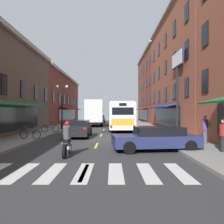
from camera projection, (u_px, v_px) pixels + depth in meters
ground_plane at (100, 140)px, 18.19m from camera, size 34.80×80.00×0.10m
lane_centre_dashes at (99, 139)px, 17.94m from camera, size 0.14×73.90×0.01m
crosswalk_near at (84, 172)px, 8.19m from camera, size 7.10×2.80×0.01m
sidewalk_left at (23, 138)px, 18.19m from camera, size 3.00×80.00×0.14m
sidewalk_right at (176, 138)px, 18.19m from camera, size 3.00×80.00×0.14m
billboard_sign at (177, 70)px, 22.01m from camera, size 0.40×3.27×7.55m
transit_bus at (120, 116)px, 28.15m from camera, size 2.75×11.80×3.14m
box_truck at (94, 113)px, 34.57m from camera, size 2.69×7.46×3.74m
sedan_near at (156, 138)px, 12.72m from camera, size 4.75×2.37×1.30m
sedan_mid at (79, 128)px, 19.46m from camera, size 1.95×4.43×1.42m
sedan_far at (100, 119)px, 46.30m from camera, size 1.98×4.66×1.45m
motorcycle_rider at (67, 141)px, 11.24m from camera, size 0.62×2.07×1.66m
bicycle_near at (50, 128)px, 22.88m from camera, size 1.71×0.48×0.91m
bicycle_mid at (30, 134)px, 16.99m from camera, size 1.67×0.57×0.91m
pedestrian_near at (205, 129)px, 14.18m from camera, size 0.51×0.36×1.77m
pedestrian_mid at (223, 135)px, 11.54m from camera, size 0.36×0.36×1.59m
street_lamp_twin at (62, 105)px, 26.93m from camera, size 1.42×0.32×5.00m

